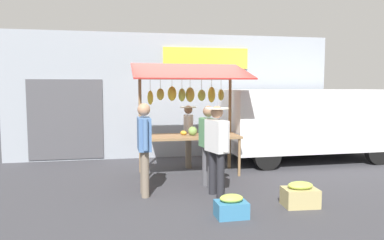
{
  "coord_description": "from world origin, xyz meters",
  "views": [
    {
      "loc": [
        1.53,
        7.96,
        1.97
      ],
      "look_at": [
        0.0,
        0.3,
        1.25
      ],
      "focal_mm": 34.32,
      "sensor_mm": 36.0,
      "label": 1
    }
  ],
  "objects_px": {
    "shopper_with_shopping_bag": "(208,141)",
    "produce_crate_near": "(231,207)",
    "vendor_with_sunhat": "(188,131)",
    "shopper_in_grey_tee": "(217,143)",
    "shopper_in_striped_shirt": "(144,142)",
    "market_stall": "(189,104)",
    "parked_van": "(302,119)",
    "produce_crate_side": "(300,195)"
  },
  "relations": [
    {
      "from": "market_stall",
      "to": "vendor_with_sunhat",
      "type": "distance_m",
      "value": 0.98
    },
    {
      "from": "vendor_with_sunhat",
      "to": "produce_crate_side",
      "type": "xyz_separation_m",
      "value": [
        -1.25,
        3.29,
        -0.68
      ]
    },
    {
      "from": "shopper_in_striped_shirt",
      "to": "shopper_in_grey_tee",
      "type": "relative_size",
      "value": 1.03
    },
    {
      "from": "vendor_with_sunhat",
      "to": "produce_crate_near",
      "type": "bearing_deg",
      "value": 8.77
    },
    {
      "from": "shopper_in_striped_shirt",
      "to": "produce_crate_side",
      "type": "distance_m",
      "value": 2.82
    },
    {
      "from": "vendor_with_sunhat",
      "to": "produce_crate_near",
      "type": "xyz_separation_m",
      "value": [
        0.01,
        3.55,
        -0.71
      ]
    },
    {
      "from": "shopper_with_shopping_bag",
      "to": "shopper_in_striped_shirt",
      "type": "bearing_deg",
      "value": 93.71
    },
    {
      "from": "market_stall",
      "to": "produce_crate_side",
      "type": "xyz_separation_m",
      "value": [
        -1.36,
        2.6,
        -1.38
      ]
    },
    {
      "from": "shopper_in_grey_tee",
      "to": "produce_crate_side",
      "type": "relative_size",
      "value": 2.8
    },
    {
      "from": "shopper_with_shopping_bag",
      "to": "produce_crate_near",
      "type": "bearing_deg",
      "value": 168.14
    },
    {
      "from": "shopper_with_shopping_bag",
      "to": "produce_crate_near",
      "type": "relative_size",
      "value": 3.35
    },
    {
      "from": "shopper_in_striped_shirt",
      "to": "produce_crate_side",
      "type": "xyz_separation_m",
      "value": [
        -2.46,
        1.13,
        -0.78
      ]
    },
    {
      "from": "shopper_in_grey_tee",
      "to": "parked_van",
      "type": "relative_size",
      "value": 0.37
    },
    {
      "from": "market_stall",
      "to": "shopper_with_shopping_bag",
      "type": "distance_m",
      "value": 1.35
    },
    {
      "from": "market_stall",
      "to": "produce_crate_side",
      "type": "height_order",
      "value": "market_stall"
    },
    {
      "from": "shopper_in_striped_shirt",
      "to": "produce_crate_near",
      "type": "height_order",
      "value": "shopper_in_striped_shirt"
    },
    {
      "from": "shopper_with_shopping_bag",
      "to": "shopper_in_grey_tee",
      "type": "distance_m",
      "value": 0.61
    },
    {
      "from": "market_stall",
      "to": "produce_crate_near",
      "type": "distance_m",
      "value": 3.2
    },
    {
      "from": "shopper_with_shopping_bag",
      "to": "produce_crate_side",
      "type": "bearing_deg",
      "value": -149.86
    },
    {
      "from": "shopper_in_striped_shirt",
      "to": "parked_van",
      "type": "relative_size",
      "value": 0.38
    },
    {
      "from": "vendor_with_sunhat",
      "to": "shopper_in_grey_tee",
      "type": "relative_size",
      "value": 0.93
    },
    {
      "from": "vendor_with_sunhat",
      "to": "shopper_in_grey_tee",
      "type": "distance_m",
      "value": 2.46
    },
    {
      "from": "shopper_in_striped_shirt",
      "to": "parked_van",
      "type": "bearing_deg",
      "value": -62.45
    },
    {
      "from": "shopper_with_shopping_bag",
      "to": "market_stall",
      "type": "bearing_deg",
      "value": -2.33
    },
    {
      "from": "vendor_with_sunhat",
      "to": "shopper_in_grey_tee",
      "type": "bearing_deg",
      "value": 10.1
    },
    {
      "from": "shopper_with_shopping_bag",
      "to": "parked_van",
      "type": "bearing_deg",
      "value": -66.5
    },
    {
      "from": "produce_crate_near",
      "to": "vendor_with_sunhat",
      "type": "bearing_deg",
      "value": -90.2
    },
    {
      "from": "parked_van",
      "to": "produce_crate_near",
      "type": "height_order",
      "value": "parked_van"
    },
    {
      "from": "produce_crate_near",
      "to": "shopper_in_striped_shirt",
      "type": "bearing_deg",
      "value": -49.18
    },
    {
      "from": "vendor_with_sunhat",
      "to": "shopper_in_striped_shirt",
      "type": "height_order",
      "value": "shopper_in_striped_shirt"
    },
    {
      "from": "market_stall",
      "to": "shopper_in_striped_shirt",
      "type": "bearing_deg",
      "value": 53.17
    },
    {
      "from": "market_stall",
      "to": "shopper_in_striped_shirt",
      "type": "xyz_separation_m",
      "value": [
        1.11,
        1.48,
        -0.6
      ]
    },
    {
      "from": "market_stall",
      "to": "produce_crate_near",
      "type": "relative_size",
      "value": 5.24
    },
    {
      "from": "shopper_in_striped_shirt",
      "to": "shopper_in_grey_tee",
      "type": "xyz_separation_m",
      "value": [
        -1.26,
        0.3,
        -0.01
      ]
    },
    {
      "from": "vendor_with_sunhat",
      "to": "produce_crate_side",
      "type": "relative_size",
      "value": 2.59
    },
    {
      "from": "market_stall",
      "to": "shopper_with_shopping_bag",
      "type": "relative_size",
      "value": 1.57
    },
    {
      "from": "produce_crate_near",
      "to": "shopper_in_grey_tee",
      "type": "bearing_deg",
      "value": -93.19
    },
    {
      "from": "vendor_with_sunhat",
      "to": "shopper_with_shopping_bag",
      "type": "xyz_separation_m",
      "value": [
        -0.05,
        1.86,
        0.05
      ]
    },
    {
      "from": "shopper_with_shopping_bag",
      "to": "parked_van",
      "type": "height_order",
      "value": "parked_van"
    },
    {
      "from": "parked_van",
      "to": "produce_crate_side",
      "type": "relative_size",
      "value": 7.6
    },
    {
      "from": "market_stall",
      "to": "parked_van",
      "type": "height_order",
      "value": "market_stall"
    },
    {
      "from": "shopper_in_grey_tee",
      "to": "vendor_with_sunhat",
      "type": "bearing_deg",
      "value": -15.93
    }
  ]
}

